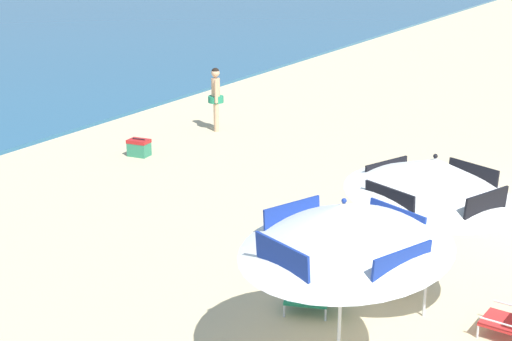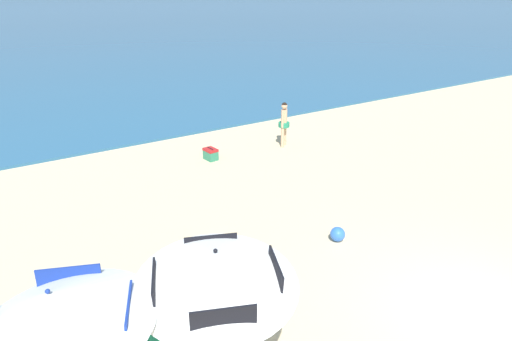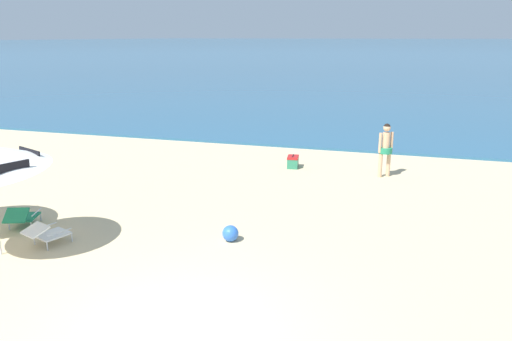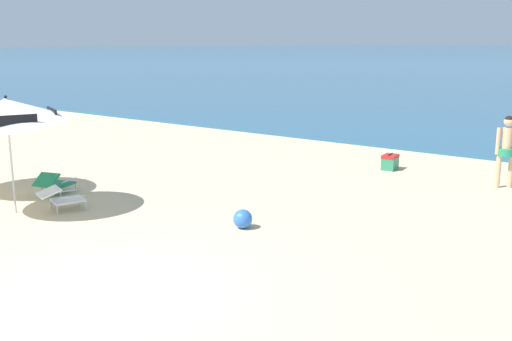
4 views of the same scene
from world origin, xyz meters
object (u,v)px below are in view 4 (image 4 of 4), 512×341
Objects in this scene: cooler_box at (390,162)px; beach_ball at (243,219)px; person_standing_near_shore at (507,146)px; beach_umbrella_striped_main at (7,112)px; lounge_chair_facing_sea at (54,183)px; lounge_chair_beside_umbrella at (61,197)px.

cooler_box is 6.35m from beach_ball.
person_standing_near_shore reaches higher than cooler_box.
cooler_box is at bearing 175.19° from person_standing_near_shore.
beach_umbrella_striped_main reaches higher than cooler_box.
beach_ball is at bearing 7.52° from lounge_chair_facing_sea.
lounge_chair_facing_sea is (-0.62, 1.32, -1.74)m from beach_umbrella_striped_main.
beach_umbrella_striped_main is at bearing -131.56° from person_standing_near_shore.
beach_umbrella_striped_main is 10.82m from person_standing_near_shore.
lounge_chair_facing_sea reaches higher than beach_ball.
beach_umbrella_striped_main is at bearing -155.05° from beach_ball.
lounge_chair_facing_sea is 2.88× the size of beach_ball.
lounge_chair_beside_umbrella is (0.60, 0.66, -1.74)m from beach_umbrella_striped_main.
beach_ball is (0.03, -6.35, -0.03)m from cooler_box.
lounge_chair_facing_sea is 4.88m from beach_ball.
person_standing_near_shore is (6.54, 7.40, 0.70)m from lounge_chair_beside_umbrella.
cooler_box is (-2.96, 0.25, -0.77)m from person_standing_near_shore.
beach_ball is at bearing 24.95° from beach_umbrella_striped_main.
person_standing_near_shore is (7.14, 8.06, -1.04)m from beach_umbrella_striped_main.
beach_umbrella_striped_main reaches higher than person_standing_near_shore.
lounge_chair_facing_sea is at bearing -172.48° from beach_ball.
lounge_chair_facing_sea is at bearing -124.50° from cooler_box.
person_standing_near_shore is 3.07m from cooler_box.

